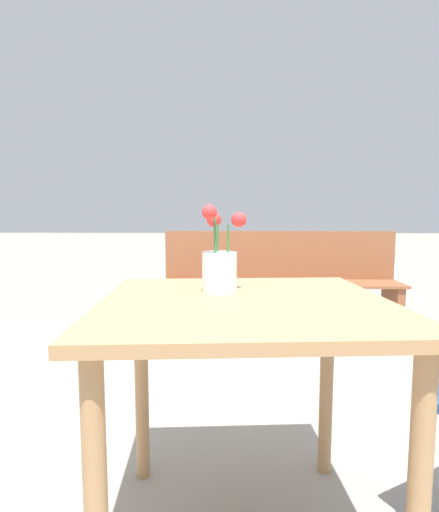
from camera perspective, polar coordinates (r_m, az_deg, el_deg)
The scene contains 3 objects.
table_front at distance 1.17m, azimuth 3.64°, elevation -11.91°, with size 0.87×0.82×0.75m.
flower_vase at distance 1.23m, azimuth 0.03°, elevation -1.66°, with size 0.14×0.14×0.27m.
bench_near at distance 3.29m, azimuth 8.66°, elevation -3.07°, with size 1.89×0.37×0.85m.
Camera 1 is at (-0.05, -1.12, 0.99)m, focal length 28.00 mm.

